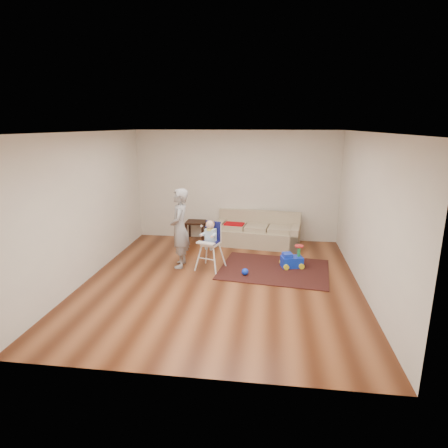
# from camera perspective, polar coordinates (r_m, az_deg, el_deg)

# --- Properties ---
(ground) EXTENTS (5.50, 5.50, 0.00)m
(ground) POSITION_cam_1_polar(r_m,az_deg,el_deg) (7.03, -0.43, -8.75)
(ground) COLOR #48200E
(ground) RESTS_ON ground
(room_envelope) EXTENTS (5.04, 5.52, 2.72)m
(room_envelope) POSITION_cam_1_polar(r_m,az_deg,el_deg) (7.02, 0.13, 7.18)
(room_envelope) COLOR silver
(room_envelope) RESTS_ON ground
(sofa) EXTENTS (2.10, 1.08, 0.78)m
(sofa) POSITION_cam_1_polar(r_m,az_deg,el_deg) (9.01, 5.03, -0.79)
(sofa) COLOR tan
(sofa) RESTS_ON ground
(side_table) EXTENTS (0.47, 0.47, 0.47)m
(side_table) POSITION_cam_1_polar(r_m,az_deg,el_deg) (9.48, -4.29, -0.95)
(side_table) COLOR black
(side_table) RESTS_ON ground
(area_rug) EXTENTS (2.30, 1.84, 0.02)m
(area_rug) POSITION_cam_1_polar(r_m,az_deg,el_deg) (7.62, 7.64, -6.87)
(area_rug) COLOR black
(area_rug) RESTS_ON ground
(ride_on_toy) EXTENTS (0.48, 0.40, 0.46)m
(ride_on_toy) POSITION_cam_1_polar(r_m,az_deg,el_deg) (7.71, 10.33, -4.85)
(ride_on_toy) COLOR #1237E6
(ride_on_toy) RESTS_ON area_rug
(toy_ball) EXTENTS (0.13, 0.13, 0.13)m
(toy_ball) POSITION_cam_1_polar(r_m,az_deg,el_deg) (7.25, 3.23, -7.28)
(toy_ball) COLOR #1237E6
(toy_ball) RESTS_ON area_rug
(high_chair) EXTENTS (0.59, 0.59, 1.01)m
(high_chair) POSITION_cam_1_polar(r_m,az_deg,el_deg) (7.46, -2.10, -3.32)
(high_chair) COLOR white
(high_chair) RESTS_ON ground
(adult) EXTENTS (0.45, 0.63, 1.61)m
(adult) POSITION_cam_1_polar(r_m,az_deg,el_deg) (7.55, -6.77, -0.67)
(adult) COLOR gray
(adult) RESTS_ON ground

